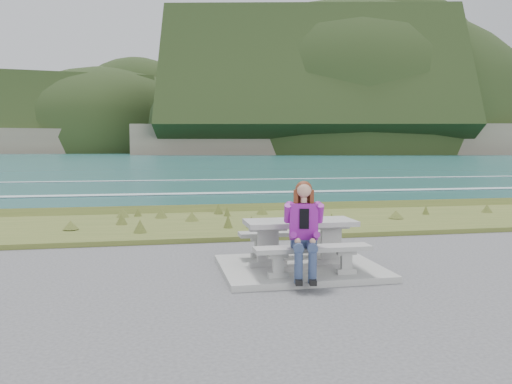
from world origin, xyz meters
The scene contains 9 objects.
concrete_slab centered at (0.00, 0.00, 0.05)m, with size 2.60×2.10×0.10m, color gray.
picnic_table centered at (0.00, 0.00, 0.68)m, with size 1.80×0.75×0.75m.
bench_landward centered at (0.00, -0.70, 0.45)m, with size 1.80×0.35×0.45m.
bench_seaward centered at (0.00, 0.70, 0.45)m, with size 1.80×0.35×0.45m.
grass_verge centered at (0.00, 5.00, 0.00)m, with size 160.00×4.50×0.22m, color #3C531F.
shore_drop centered at (0.00, 7.90, 0.00)m, with size 160.00×0.80×2.20m, color #706054.
ocean centered at (0.00, 25.09, -1.74)m, with size 1600.00×1600.00×0.09m.
headland_range centered at (190.40, 398.39, 9.91)m, with size 729.83×363.95×187.37m.
seated_woman centered at (-0.18, -0.83, 0.63)m, with size 0.54×0.79×1.44m.
Camera 1 is at (-2.28, -7.84, 2.03)m, focal length 35.00 mm.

